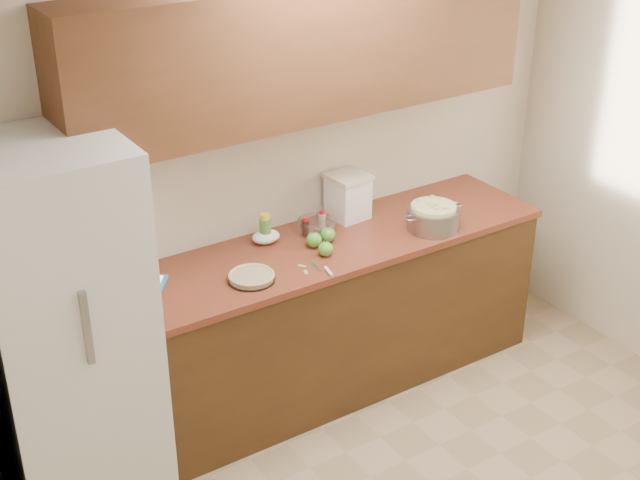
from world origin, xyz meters
TOP-DOWN VIEW (x-y plane):
  - room_shell at (0.00, 0.00)m, footprint 3.60×3.60m
  - counter_run at (0.00, 1.48)m, footprint 2.64×0.68m
  - upper_cabinets at (0.00, 1.63)m, footprint 2.60×0.34m
  - fridge at (-1.44, 1.44)m, footprint 0.70×0.70m
  - pie at (-0.51, 1.34)m, footprint 0.24×0.24m
  - colander at (0.62, 1.30)m, footprint 0.39×0.29m
  - flour_canister at (0.31, 1.68)m, footprint 0.23×0.23m
  - tablet at (-0.99, 1.59)m, footprint 0.28×0.27m
  - paring_knife at (-0.15, 1.20)m, footprint 0.06×0.19m
  - lemon_bottle at (-0.24, 1.66)m, footprint 0.06×0.06m
  - cinnamon_shaker at (0.12, 1.66)m, footprint 0.04×0.04m
  - vanilla_bottle at (-0.01, 1.62)m, footprint 0.04×0.04m
  - mixing_bowl at (0.05, 1.61)m, footprint 0.22×0.22m
  - paper_towel at (-0.24, 1.66)m, footprint 0.18×0.16m
  - apple_left at (-0.05, 1.47)m, footprint 0.08×0.08m
  - apple_center at (0.05, 1.48)m, footprint 0.08×0.08m
  - apple_front at (-0.05, 1.35)m, footprint 0.08×0.08m
  - peel_a at (-0.02, 1.43)m, footprint 0.03×0.03m
  - peel_b at (-0.22, 1.32)m, footprint 0.04×0.05m
  - peel_c at (-0.24, 1.26)m, footprint 0.03×0.04m

SIDE VIEW (x-z plane):
  - counter_run at x=0.00m, z-range 0.00..0.92m
  - fridge at x=-1.44m, z-range 0.00..1.80m
  - peel_a at x=-0.02m, z-range 0.92..0.92m
  - peel_b at x=-0.22m, z-range 0.92..0.92m
  - peel_c at x=-0.24m, z-range 0.92..0.92m
  - tablet at x=-0.99m, z-range 0.92..0.94m
  - paring_knife at x=-0.15m, z-range 0.92..0.94m
  - pie at x=-0.51m, z-range 0.92..0.96m
  - paper_towel at x=-0.24m, z-range 0.92..0.98m
  - apple_front at x=-0.05m, z-range 0.91..1.01m
  - apple_center at x=0.05m, z-range 0.91..1.01m
  - apple_left at x=-0.05m, z-range 0.91..1.01m
  - mixing_bowl at x=0.05m, z-range 0.92..1.00m
  - cinnamon_shaker at x=0.12m, z-range 0.92..1.02m
  - vanilla_bottle at x=-0.01m, z-range 0.92..1.03m
  - colander at x=0.62m, z-range 0.92..1.06m
  - lemon_bottle at x=-0.24m, z-range 0.92..1.09m
  - flour_canister at x=0.31m, z-range 0.92..1.19m
  - room_shell at x=0.00m, z-range -0.50..3.10m
  - upper_cabinets at x=0.00m, z-range 1.60..2.30m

